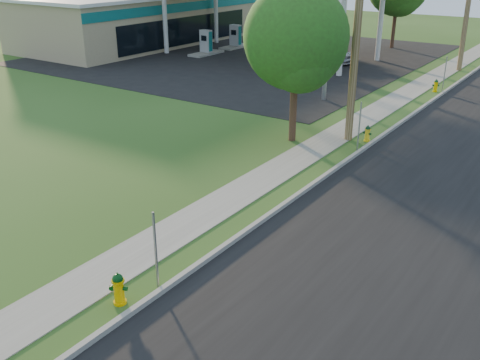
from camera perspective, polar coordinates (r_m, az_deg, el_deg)
name	(u,v)px	position (r m, az deg, el deg)	size (l,w,h in m)	color
road	(413,239)	(15.79, 17.94, -5.96)	(8.00, 120.00, 0.02)	black
curb	(289,202)	(17.10, 5.21, -2.31)	(0.15, 120.00, 0.15)	gray
sidewalk	(243,191)	(17.96, 0.36, -1.13)	(1.50, 120.00, 0.03)	gray
forecourt	(247,54)	(43.50, 0.72, 13.29)	(26.00, 28.00, 0.02)	black
utility_pole_mid	(358,20)	(22.39, 12.46, 16.33)	(1.40, 0.32, 9.80)	brown
sign_post_near	(156,251)	(12.66, -8.99, -7.46)	(0.05, 0.04, 2.00)	gray
sign_post_mid	(359,126)	(21.95, 12.60, 5.61)	(0.05, 0.04, 2.00)	gray
sign_post_far	(445,74)	(33.28, 20.99, 10.50)	(0.05, 0.04, 2.00)	gray
fuel_pump_nw	(206,45)	(43.25, -3.64, 14.14)	(1.20, 3.20, 1.90)	gray
fuel_pump_ne	(308,57)	(38.40, 7.26, 12.88)	(1.20, 3.20, 1.90)	gray
fuel_pump_sw	(235,39)	(46.42, -0.49, 14.79)	(1.20, 3.20, 1.90)	gray
fuel_pump_se	(333,49)	(41.94, 9.91, 13.58)	(1.20, 3.20, 1.90)	gray
convenience_store	(144,18)	(50.13, -10.19, 16.69)	(10.40, 22.40, 4.25)	tan
tree_verge	(297,42)	(21.93, 6.11, 14.41)	(4.23, 4.23, 6.41)	#3E271A
hydrant_near	(119,289)	(12.59, -12.83, -11.23)	(0.41, 0.37, 0.81)	#EDB100
hydrant_mid	(367,133)	(23.31, 13.43, 4.85)	(0.36, 0.32, 0.70)	yellow
hydrant_far	(436,86)	(33.13, 20.15, 9.43)	(0.38, 0.34, 0.74)	#E5BA00
car_silver	(327,52)	(40.56, 9.30, 13.34)	(1.77, 4.41, 1.50)	#B9BBC2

